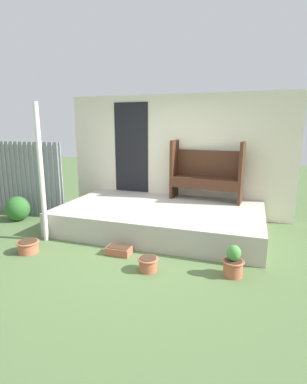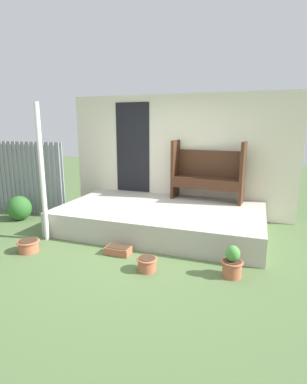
# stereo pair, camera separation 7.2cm
# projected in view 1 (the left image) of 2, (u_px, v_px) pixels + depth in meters

# --- Properties ---
(ground_plane) EXTENTS (24.00, 24.00, 0.00)m
(ground_plane) POSITION_uv_depth(u_px,v_px,m) (138.00, 251.00, 4.77)
(ground_plane) COLOR #516B3D
(porch_slab) EXTENTS (3.77, 2.20, 0.44)m
(porch_slab) POSITION_uv_depth(u_px,v_px,m) (160.00, 218.00, 5.73)
(porch_slab) COLOR #B7B2A5
(porch_slab) RESTS_ON ground_plane
(house_wall) EXTENTS (4.97, 0.08, 2.60)m
(house_wall) POSITION_uv_depth(u_px,v_px,m) (174.00, 155.00, 6.55)
(house_wall) COLOR beige
(house_wall) RESTS_ON ground_plane
(fence_corrugated) EXTENTS (2.26, 0.05, 1.61)m
(fence_corrugated) POSITION_uv_depth(u_px,v_px,m) (19.00, 178.00, 6.62)
(fence_corrugated) COLOR gray
(fence_corrugated) RESTS_ON ground_plane
(support_post) EXTENTS (0.08, 0.08, 2.32)m
(support_post) POSITION_uv_depth(u_px,v_px,m) (41.00, 174.00, 4.97)
(support_post) COLOR silver
(support_post) RESTS_ON ground_plane
(bench) EXTENTS (1.48, 0.54, 1.21)m
(bench) POSITION_uv_depth(u_px,v_px,m) (207.00, 171.00, 6.11)
(bench) COLOR #422616
(bench) RESTS_ON porch_slab
(flower_pot_left) EXTENTS (0.35, 0.35, 0.19)m
(flower_pot_left) POSITION_uv_depth(u_px,v_px,m) (28.00, 246.00, 4.69)
(flower_pot_left) COLOR #B26042
(flower_pot_left) RESTS_ON ground_plane
(flower_pot_middle) EXTENTS (0.29, 0.29, 0.19)m
(flower_pot_middle) POSITION_uv_depth(u_px,v_px,m) (148.00, 263.00, 4.10)
(flower_pot_middle) COLOR #B26042
(flower_pot_middle) RESTS_ON ground_plane
(flower_pot_right) EXTENTS (0.29, 0.29, 0.43)m
(flower_pot_right) POSITION_uv_depth(u_px,v_px,m) (233.00, 263.00, 3.94)
(flower_pot_right) COLOR #B26042
(flower_pot_right) RESTS_ON ground_plane
(planter_box_rect) EXTENTS (0.38, 0.22, 0.13)m
(planter_box_rect) POSITION_uv_depth(u_px,v_px,m) (119.00, 251.00, 4.63)
(planter_box_rect) COLOR #B26042
(planter_box_rect) RESTS_ON ground_plane
(shrub_by_fence) EXTENTS (0.51, 0.46, 0.51)m
(shrub_by_fence) POSITION_uv_depth(u_px,v_px,m) (18.00, 209.00, 6.23)
(shrub_by_fence) COLOR #2D6628
(shrub_by_fence) RESTS_ON ground_plane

